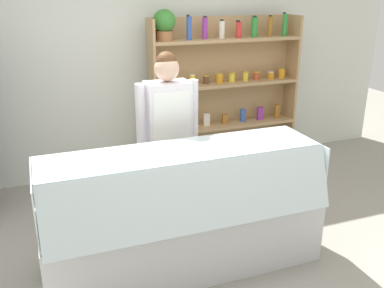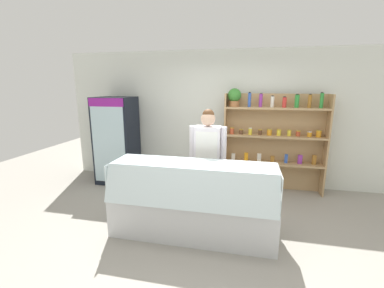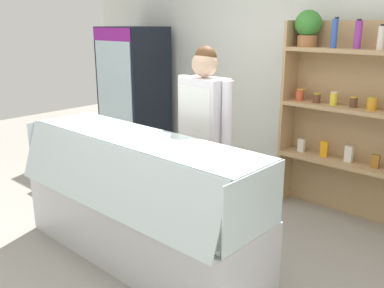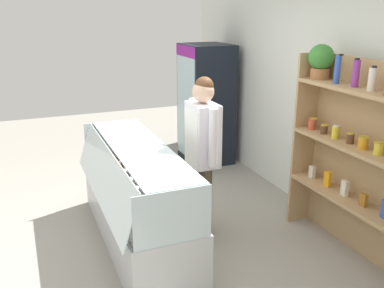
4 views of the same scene
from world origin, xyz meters
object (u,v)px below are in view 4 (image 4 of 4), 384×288
(drinks_fridge, at_px, (206,104))
(deli_display_case, at_px, (137,212))
(shelving_unit, at_px, (368,149))
(shop_clerk, at_px, (202,144))

(drinks_fridge, relative_size, deli_display_case, 0.81)
(drinks_fridge, height_order, shelving_unit, shelving_unit)
(deli_display_case, bearing_deg, shop_clerk, 82.06)
(drinks_fridge, distance_m, shop_clerk, 2.28)
(deli_display_case, relative_size, shop_clerk, 1.32)
(shelving_unit, relative_size, deli_display_case, 0.89)
(shelving_unit, height_order, shop_clerk, shelving_unit)
(drinks_fridge, xyz_separation_m, shelving_unit, (3.08, 0.21, 0.20))
(drinks_fridge, distance_m, shelving_unit, 3.09)
(shelving_unit, distance_m, shop_clerk, 1.55)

